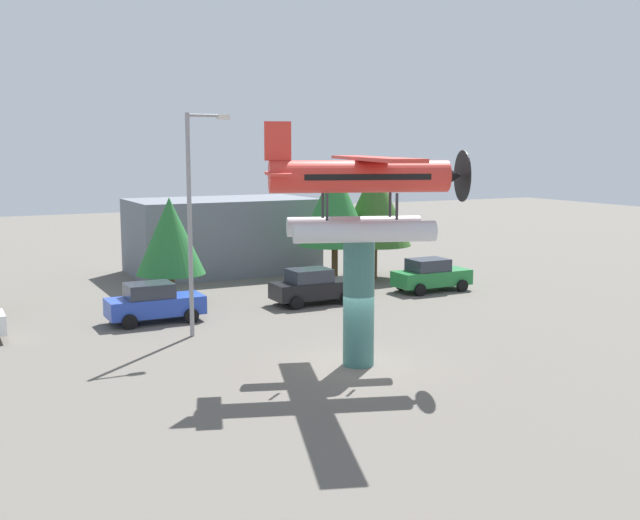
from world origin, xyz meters
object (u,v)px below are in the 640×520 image
at_px(car_far_black, 313,286).
at_px(streetlight_primary, 194,210).
at_px(floatplane_monument, 363,191).
at_px(car_distant_green, 431,275).
at_px(storefront_building, 222,236).
at_px(tree_far_east, 375,205).
at_px(car_mid_blue, 154,302).
at_px(tree_center_back, 335,205).
at_px(display_pedestal, 359,303).
at_px(tree_east, 170,236).

bearing_deg(car_far_black, streetlight_primary, -152.62).
relative_size(floatplane_monument, car_distant_green, 2.43).
distance_m(storefront_building, tree_far_east, 9.80).
bearing_deg(car_distant_green, car_mid_blue, -177.29).
height_order(storefront_building, tree_center_back, tree_center_back).
bearing_deg(car_far_black, storefront_building, 92.90).
xyz_separation_m(streetlight_primary, storefront_building, (6.57, 15.22, -2.88)).
distance_m(streetlight_primary, tree_far_east, 16.35).
relative_size(display_pedestal, floatplane_monument, 0.44).
xyz_separation_m(display_pedestal, floatplane_monument, (0.12, -0.04, 3.92)).
distance_m(floatplane_monument, tree_far_east, 18.59).
relative_size(display_pedestal, tree_far_east, 0.67).
height_order(floatplane_monument, streetlight_primary, streetlight_primary).
relative_size(car_distant_green, tree_center_back, 0.62).
relative_size(car_far_black, tree_center_back, 0.62).
xyz_separation_m(car_far_black, tree_far_east, (6.56, 5.15, 3.46)).
height_order(car_mid_blue, car_distant_green, same).
distance_m(tree_center_back, tree_far_east, 2.65).
height_order(streetlight_primary, storefront_building, streetlight_primary).
bearing_deg(car_distant_green, tree_far_east, 97.15).
xyz_separation_m(streetlight_primary, tree_east, (0.93, 6.78, -1.77)).
xyz_separation_m(storefront_building, tree_east, (-5.64, -8.45, 1.11)).
xyz_separation_m(car_mid_blue, tree_center_back, (11.96, 5.57, 3.55)).
xyz_separation_m(floatplane_monument, streetlight_primary, (-3.88, 6.82, -1.02)).
bearing_deg(streetlight_primary, car_far_black, 27.38).
bearing_deg(storefront_building, car_mid_blue, -121.89).
bearing_deg(floatplane_monument, car_distant_green, 64.53).
bearing_deg(tree_east, streetlight_primary, -97.81).
distance_m(car_mid_blue, tree_far_east, 16.02).
bearing_deg(tree_east, car_distant_green, -11.87).
height_order(floatplane_monument, tree_far_east, floatplane_monument).
bearing_deg(car_far_black, tree_far_east, 38.11).
bearing_deg(car_mid_blue, storefront_building, 58.11).
distance_m(floatplane_monument, tree_center_back, 17.29).
bearing_deg(car_mid_blue, display_pedestal, -65.12).
xyz_separation_m(floatplane_monument, tree_east, (-2.95, 13.59, -2.79)).
xyz_separation_m(car_mid_blue, tree_far_east, (14.60, 5.61, 3.46)).
height_order(car_far_black, tree_center_back, tree_center_back).
xyz_separation_m(floatplane_monument, tree_far_east, (9.83, 15.67, -1.82)).
bearing_deg(streetlight_primary, tree_east, 82.19).
distance_m(display_pedestal, storefront_building, 22.18).
xyz_separation_m(display_pedestal, car_far_black, (3.39, 10.48, -1.37)).
bearing_deg(tree_east, tree_far_east, 9.23).
height_order(display_pedestal, tree_center_back, tree_center_back).
bearing_deg(car_distant_green, floatplane_monument, -134.11).
bearing_deg(car_far_black, display_pedestal, -107.95).
xyz_separation_m(display_pedestal, tree_east, (-2.83, 13.55, 1.12)).
bearing_deg(display_pedestal, car_far_black, 72.05).
relative_size(display_pedestal, car_far_black, 1.07).
distance_m(car_far_black, tree_center_back, 7.35).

